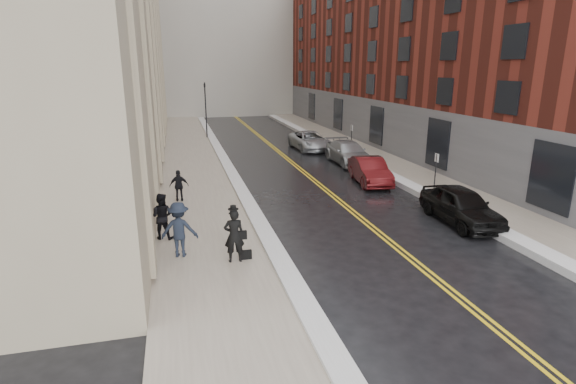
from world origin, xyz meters
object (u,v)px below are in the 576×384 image
car_maroon (370,171)px  pedestrian_c (179,186)px  car_black (461,206)px  car_silver_far (310,141)px  pedestrian_main (234,236)px  pedestrian_a (162,216)px  car_silver_near (348,153)px  pedestrian_b (179,229)px

car_maroon → pedestrian_c: size_ratio=2.88×
car_black → car_maroon: car_black is taller
car_silver_far → pedestrian_main: size_ratio=2.80×
pedestrian_a → car_silver_near: bearing=-118.4°
car_black → car_silver_far: bearing=96.1°
car_black → car_silver_far: size_ratio=0.88×
car_silver_near → pedestrian_main: (-10.03, -14.87, 0.34)m
car_maroon → pedestrian_b: pedestrian_b is taller
car_silver_far → pedestrian_a: pedestrian_a is taller
car_silver_far → pedestrian_b: pedestrian_b is taller
pedestrian_main → pedestrian_b: size_ratio=0.95×
car_silver_near → car_maroon: bearing=-98.6°
car_black → car_silver_near: bearing=93.1°
pedestrian_b → pedestrian_c: (0.09, 6.90, -0.21)m
pedestrian_b → car_maroon: bearing=-131.9°
pedestrian_a → pedestrian_c: pedestrian_a is taller
pedestrian_b → pedestrian_a: bearing=-60.3°
pedestrian_a → car_silver_far: bearing=-104.9°
car_maroon → car_silver_near: (0.81, 5.53, 0.01)m
car_black → car_silver_near: 12.93m
pedestrian_c → car_black: bearing=156.6°
pedestrian_main → pedestrian_c: bearing=-75.7°
car_black → pedestrian_a: size_ratio=2.55×
car_silver_near → pedestrian_a: size_ratio=2.87×
car_silver_near → pedestrian_main: size_ratio=2.77×
car_black → car_silver_far: (-1.30, 18.72, -0.06)m
pedestrian_a → pedestrian_c: bearing=-80.7°
car_silver_near → pedestrian_a: (-12.49, -12.03, 0.30)m
car_silver_far → pedestrian_c: (-10.66, -12.81, 0.20)m
car_black → pedestrian_a: 12.73m
car_maroon → car_silver_far: bearing=99.4°
car_silver_far → car_black: bearing=-88.7°
car_maroon → car_silver_near: car_silver_near is taller
pedestrian_a → pedestrian_b: pedestrian_b is taller
car_silver_near → pedestrian_a: bearing=-136.3°
car_silver_near → pedestrian_c: size_ratio=3.33×
pedestrian_main → pedestrian_c: size_ratio=1.20×
car_silver_far → pedestrian_b: bearing=-121.3°
pedestrian_main → pedestrian_b: bearing=-25.8°
car_silver_near → car_silver_far: (-1.09, 5.79, -0.02)m
car_maroon → car_silver_far: size_ratio=0.86×
car_silver_near → car_silver_far: size_ratio=0.99×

